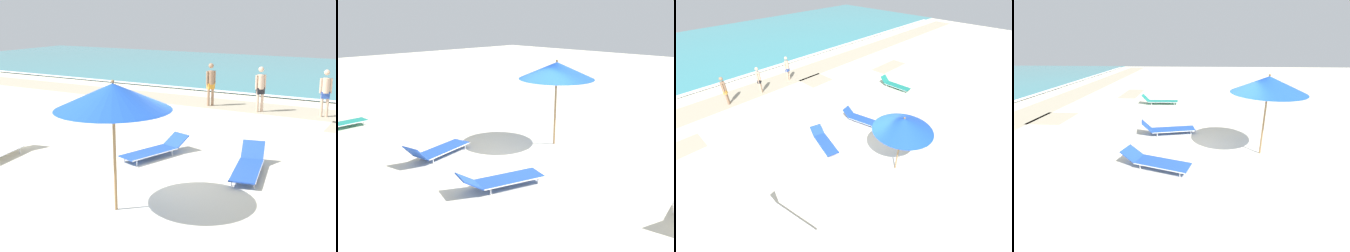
{
  "view_description": "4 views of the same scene",
  "coord_description": "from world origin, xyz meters",
  "views": [
    {
      "loc": [
        5.25,
        -8.69,
        3.92
      ],
      "look_at": [
        -0.21,
        0.95,
        1.13
      ],
      "focal_mm": 50.0,
      "sensor_mm": 36.0,
      "label": 1
    },
    {
      "loc": [
        -6.86,
        7.24,
        3.88
      ],
      "look_at": [
        -0.23,
        0.76,
        1.14
      ],
      "focal_mm": 40.0,
      "sensor_mm": 36.0,
      "label": 2
    },
    {
      "loc": [
        -6.22,
        -4.71,
        7.16
      ],
      "look_at": [
        -0.09,
        1.27,
        0.82
      ],
      "focal_mm": 24.0,
      "sensor_mm": 36.0,
      "label": 3
    },
    {
      "loc": [
        -6.85,
        0.61,
        3.47
      ],
      "look_at": [
        -0.27,
        0.97,
        1.05
      ],
      "focal_mm": 24.0,
      "sensor_mm": 36.0,
      "label": 4
    }
  ],
  "objects": [
    {
      "name": "beach_umbrella",
      "position": [
        0.06,
        -1.63,
        2.3
      ],
      "size": [
        2.28,
        2.28,
        2.63
      ],
      "color": "#9E7547",
      "rests_on": "ground_plane"
    },
    {
      "name": "sun_lounger_under_umbrella",
      "position": [
        -1.03,
        1.71,
        0.21
      ],
      "size": [
        1.19,
        2.16,
        0.47
      ],
      "rotation": [
        0.0,
        0.0,
        -0.3
      ],
      "color": "blue",
      "rests_on": "ground_plane"
    },
    {
      "name": "ground_plane",
      "position": [
        0.0,
        0.01,
        -0.08
      ],
      "size": [
        60.0,
        60.0,
        0.16
      ],
      "color": "beige"
    },
    {
      "name": "sun_lounger_near_water_left",
      "position": [
        1.65,
        1.64,
        0.22
      ],
      "size": [
        1.04,
        2.21,
        0.58
      ],
      "rotation": [
        0.0,
        0.0,
        0.21
      ],
      "color": "blue",
      "rests_on": "ground_plane"
    }
  ]
}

